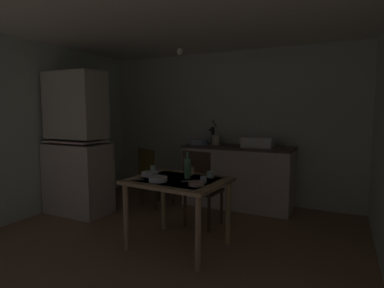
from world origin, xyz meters
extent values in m
plane|color=#916C50|center=(0.00, 0.00, 0.00)|extent=(5.18, 5.18, 0.00)
cube|color=silver|center=(0.00, 1.84, 1.20)|extent=(4.28, 0.10, 2.39)
cube|color=silver|center=(-2.14, 0.00, 1.20)|extent=(0.10, 3.68, 2.39)
cube|color=silver|center=(0.00, 0.00, 2.44)|extent=(4.28, 3.68, 0.10)
cube|color=beige|center=(-1.63, 0.19, 0.50)|extent=(0.88, 0.53, 0.99)
cube|color=beige|center=(-1.63, 0.19, 1.53)|extent=(0.81, 0.45, 0.91)
cube|color=beige|center=(-1.63, 0.16, 1.03)|extent=(0.79, 0.48, 0.02)
cube|color=beige|center=(0.32, 1.47, 0.45)|extent=(1.60, 0.60, 0.89)
cube|color=#53433F|center=(0.32, 1.47, 0.91)|extent=(1.63, 0.63, 0.03)
sphere|color=#2D2823|center=(0.08, 1.16, 0.49)|extent=(0.02, 0.02, 0.02)
cube|color=white|center=(0.62, 1.47, 1.00)|extent=(0.44, 0.34, 0.15)
cube|color=black|center=(0.62, 1.47, 1.07)|extent=(0.38, 0.28, 0.01)
cylinder|color=#232328|center=(-0.11, 1.52, 1.06)|extent=(0.05, 0.05, 0.28)
cylinder|color=#232328|center=(-0.11, 1.45, 1.16)|extent=(0.03, 0.12, 0.03)
cylinder|color=#2F2E23|center=(-0.11, 1.58, 1.25)|extent=(0.02, 0.16, 0.12)
cylinder|color=#9EB2C6|center=(-0.32, 1.42, 0.96)|extent=(0.28, 0.28, 0.08)
cylinder|color=beige|center=(-0.05, 1.48, 1.00)|extent=(0.13, 0.13, 0.16)
cube|color=#A2865D|center=(0.18, -0.19, 0.72)|extent=(1.05, 0.87, 0.04)
cube|color=white|center=(0.18, -0.19, 0.74)|extent=(0.82, 0.68, 0.00)
cylinder|color=tan|center=(-0.28, -0.49, 0.35)|extent=(0.06, 0.06, 0.70)
cylinder|color=tan|center=(0.58, -0.56, 0.35)|extent=(0.06, 0.06, 0.70)
cylinder|color=#9D8E5C|center=(-0.22, 0.18, 0.35)|extent=(0.06, 0.06, 0.70)
cylinder|color=#9E8A57|center=(0.64, 0.11, 0.35)|extent=(0.06, 0.06, 0.70)
cube|color=#47321F|center=(0.17, 0.50, 0.45)|extent=(0.44, 0.44, 0.03)
cube|color=#443020|center=(0.15, 0.32, 0.72)|extent=(0.38, 0.06, 0.51)
cylinder|color=#47321F|center=(0.36, 0.66, 0.22)|extent=(0.04, 0.04, 0.43)
cylinder|color=#47321F|center=(0.02, 0.69, 0.22)|extent=(0.04, 0.04, 0.43)
cylinder|color=#47321F|center=(0.32, 0.32, 0.22)|extent=(0.04, 0.04, 0.43)
cylinder|color=#47321F|center=(-0.01, 0.35, 0.22)|extent=(0.04, 0.04, 0.43)
cube|color=#45351A|center=(-0.81, 0.96, 0.43)|extent=(0.51, 0.51, 0.03)
cube|color=#423716|center=(-0.88, 0.79, 0.67)|extent=(0.36, 0.16, 0.44)
cylinder|color=#45351A|center=(-0.60, 1.06, 0.21)|extent=(0.04, 0.04, 0.42)
cylinder|color=#45351A|center=(-0.91, 1.18, 0.21)|extent=(0.04, 0.04, 0.42)
cylinder|color=#45351A|center=(-0.71, 0.74, 0.21)|extent=(0.04, 0.04, 0.42)
cylinder|color=#45351A|center=(-1.03, 0.86, 0.21)|extent=(0.04, 0.04, 0.42)
cylinder|color=white|center=(-0.17, -0.18, 0.76)|extent=(0.19, 0.19, 0.04)
cylinder|color=white|center=(0.05, -0.37, 0.76)|extent=(0.19, 0.19, 0.05)
cylinder|color=tan|center=(0.47, -0.36, 0.76)|extent=(0.16, 0.16, 0.04)
cylinder|color=beige|center=(0.20, 0.08, 0.78)|extent=(0.08, 0.08, 0.09)
cylinder|color=#ADD1C1|center=(0.46, 0.03, 0.77)|extent=(0.08, 0.08, 0.07)
cylinder|color=#ADD1C1|center=(-0.23, -0.03, 0.78)|extent=(0.06, 0.06, 0.09)
cylinder|color=#9EB2C6|center=(0.49, -0.23, 0.77)|extent=(0.06, 0.06, 0.07)
cylinder|color=#4C7F56|center=(0.25, -0.10, 0.84)|extent=(0.07, 0.07, 0.21)
cylinder|color=#4C7F56|center=(0.25, -0.10, 0.98)|extent=(0.03, 0.03, 0.07)
cube|color=silver|center=(0.33, -0.22, 0.74)|extent=(0.15, 0.12, 0.00)
cube|color=beige|center=(-0.19, -0.40, 0.74)|extent=(0.12, 0.09, 0.00)
sphere|color=#F9EFCC|center=(0.02, 0.17, 2.12)|extent=(0.08, 0.08, 0.08)
camera|label=1|loc=(1.70, -3.02, 1.46)|focal=29.05mm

